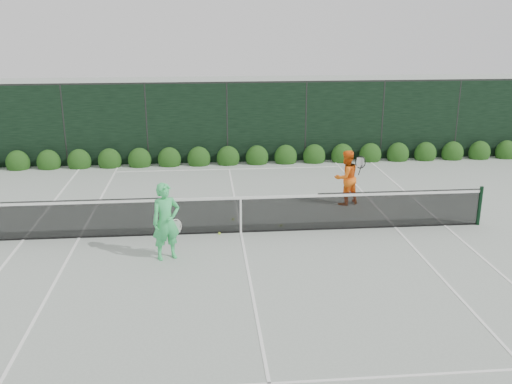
{
  "coord_description": "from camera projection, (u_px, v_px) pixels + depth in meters",
  "views": [
    {
      "loc": [
        -0.9,
        -13.8,
        5.39
      ],
      "look_at": [
        0.42,
        0.3,
        1.0
      ],
      "focal_mm": 40.0,
      "sensor_mm": 36.0,
      "label": 1
    }
  ],
  "objects": [
    {
      "name": "court_lines",
      "position": [
        241.0,
        232.0,
        14.8
      ],
      "size": [
        11.03,
        23.83,
        0.01
      ],
      "color": "white",
      "rests_on": "ground"
    },
    {
      "name": "ground",
      "position": [
        241.0,
        233.0,
        14.8
      ],
      "size": [
        80.0,
        80.0,
        0.0
      ],
      "primitive_type": "plane",
      "color": "gray",
      "rests_on": "ground"
    },
    {
      "name": "hedge_row",
      "position": [
        228.0,
        158.0,
        21.53
      ],
      "size": [
        31.66,
        0.65,
        0.94
      ],
      "color": "#1A3C10",
      "rests_on": "ground"
    },
    {
      "name": "tennis_balls",
      "position": [
        212.0,
        228.0,
        15.0
      ],
      "size": [
        3.27,
        1.8,
        0.07
      ],
      "color": "#BEE232",
      "rests_on": "ground"
    },
    {
      "name": "tennis_net",
      "position": [
        240.0,
        213.0,
        14.64
      ],
      "size": [
        12.9,
        0.1,
        1.07
      ],
      "color": "black",
      "rests_on": "ground"
    },
    {
      "name": "player_man",
      "position": [
        346.0,
        178.0,
        16.81
      ],
      "size": [
        0.99,
        0.89,
        1.64
      ],
      "rotation": [
        0.0,
        0.0,
        3.56
      ],
      "color": "orange",
      "rests_on": "ground"
    },
    {
      "name": "player_woman",
      "position": [
        166.0,
        221.0,
        12.99
      ],
      "size": [
        0.77,
        0.65,
        1.81
      ],
      "rotation": [
        0.0,
        0.0,
        0.39
      ],
      "color": "#3CCF6C",
      "rests_on": "ground"
    },
    {
      "name": "windscreen_fence",
      "position": [
        249.0,
        212.0,
        11.77
      ],
      "size": [
        32.0,
        21.07,
        3.06
      ],
      "color": "black",
      "rests_on": "ground"
    }
  ]
}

